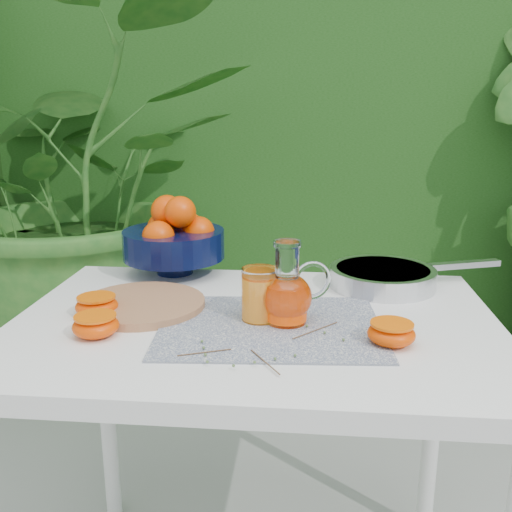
# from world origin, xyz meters

# --- Properties ---
(hedge_backdrop) EXTENTS (8.00, 1.65, 2.50)m
(hedge_backdrop) POSITION_xyz_m (0.06, 2.06, 1.19)
(hedge_backdrop) COLOR #1D4D16
(hedge_backdrop) RESTS_ON ground
(potted_plant_left) EXTENTS (2.00, 2.00, 1.65)m
(potted_plant_left) POSITION_xyz_m (-1.05, 1.26, 0.83)
(potted_plant_left) COLOR #256221
(potted_plant_left) RESTS_ON ground
(white_table) EXTENTS (1.00, 0.70, 0.75)m
(white_table) POSITION_xyz_m (-0.14, -0.09, 0.67)
(white_table) COLOR white
(white_table) RESTS_ON ground
(placemat) EXTENTS (0.46, 0.37, 0.00)m
(placemat) POSITION_xyz_m (-0.11, -0.13, 0.75)
(placemat) COLOR #0C1B47
(placemat) RESTS_ON white_table
(cutting_board) EXTENTS (0.33, 0.33, 0.02)m
(cutting_board) POSITION_xyz_m (-0.39, -0.05, 0.76)
(cutting_board) COLOR #A9704C
(cutting_board) RESTS_ON white_table
(fruit_bowl) EXTENTS (0.34, 0.34, 0.21)m
(fruit_bowl) POSITION_xyz_m (-0.38, 0.22, 0.84)
(fruit_bowl) COLOR black
(fruit_bowl) RESTS_ON white_table
(juice_pitcher) EXTENTS (0.15, 0.13, 0.17)m
(juice_pitcher) POSITION_xyz_m (-0.07, -0.11, 0.81)
(juice_pitcher) COLOR white
(juice_pitcher) RESTS_ON white_table
(juice_tumbler) EXTENTS (0.10, 0.10, 0.11)m
(juice_tumbler) POSITION_xyz_m (-0.13, -0.10, 0.81)
(juice_tumbler) COLOR white
(juice_tumbler) RESTS_ON white_table
(saute_pan) EXTENTS (0.47, 0.32, 0.05)m
(saute_pan) POSITION_xyz_m (0.15, 0.16, 0.78)
(saute_pan) COLOR silver
(saute_pan) RESTS_ON white_table
(orange_halves) EXTENTS (0.70, 0.21, 0.04)m
(orange_halves) POSITION_xyz_m (-0.26, -0.16, 0.77)
(orange_halves) COLOR #F04502
(orange_halves) RESTS_ON white_table
(thyme_sprigs) EXTENTS (0.30, 0.24, 0.01)m
(thyme_sprigs) POSITION_xyz_m (-0.11, -0.24, 0.76)
(thyme_sprigs) COLOR brown
(thyme_sprigs) RESTS_ON white_table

